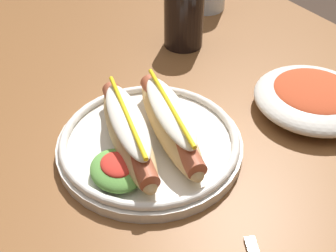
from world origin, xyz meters
TOP-DOWN VIEW (x-y plane):
  - dining_table at (0.00, 0.00)m, footprint 1.26×0.89m
  - hot_dog_plate at (0.08, -0.09)m, footprint 0.26×0.26m
  - soda_cup at (-0.15, 0.12)m, footprint 0.08×0.08m
  - side_bowl at (0.13, 0.18)m, footprint 0.18×0.18m

SIDE VIEW (x-z plane):
  - dining_table at x=0.00m, z-range 0.27..1.01m
  - side_bowl at x=0.13m, z-range 0.74..0.79m
  - hot_dog_plate at x=0.08m, z-range 0.73..0.80m
  - soda_cup at x=-0.15m, z-range 0.74..0.85m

